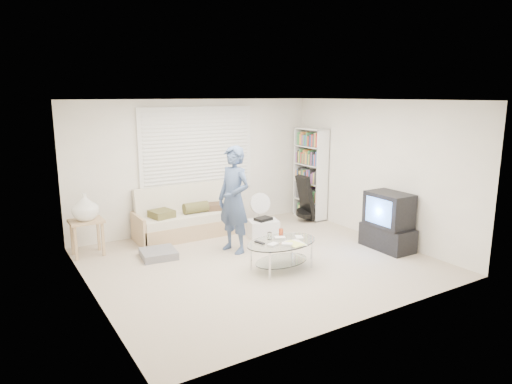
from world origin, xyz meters
TOP-DOWN VIEW (x-y plane):
  - ground at (0.00, 0.00)m, footprint 5.00×5.00m
  - room_shell at (0.00, 0.48)m, footprint 5.02×4.52m
  - window_blinds at (0.00, 2.20)m, footprint 2.32×0.08m
  - futon_sofa at (-0.42, 1.87)m, footprint 1.90×0.77m
  - grey_floor_pillow at (-1.28, 1.02)m, footprint 0.60×0.60m
  - side_table at (-2.22, 1.73)m, footprint 0.52×0.42m
  - bookshelf at (2.32, 1.68)m, footprint 0.30×0.80m
  - guitar_case at (2.05, 1.47)m, footprint 0.38×0.36m
  - floor_fan at (1.03, 1.66)m, footprint 0.43×0.28m
  - storage_bin at (0.75, 1.04)m, footprint 0.61×0.50m
  - tv_unit at (2.20, -0.61)m, footprint 0.51×0.90m
  - coffee_table at (0.13, -0.43)m, footprint 1.22×0.83m
  - standing_person at (-0.09, 0.64)m, footprint 0.59×0.74m

SIDE VIEW (x-z plane):
  - ground at x=0.00m, z-range 0.00..0.00m
  - grey_floor_pillow at x=-1.28m, z-range 0.00..0.12m
  - storage_bin at x=0.75m, z-range -0.02..0.35m
  - futon_sofa at x=-0.42m, z-range -0.16..0.77m
  - coffee_table at x=0.13m, z-range 0.07..0.63m
  - floor_fan at x=1.03m, z-range 0.06..0.75m
  - guitar_case at x=2.05m, z-range -0.05..0.90m
  - tv_unit at x=2.20m, z-range -0.01..0.96m
  - side_table at x=-2.22m, z-range 0.25..1.29m
  - standing_person at x=-0.09m, z-range 0.00..1.77m
  - bookshelf at x=2.32m, z-range 0.00..1.91m
  - window_blinds at x=0.00m, z-range 0.74..2.36m
  - room_shell at x=0.00m, z-range 0.37..2.88m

